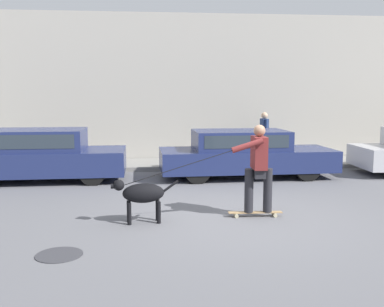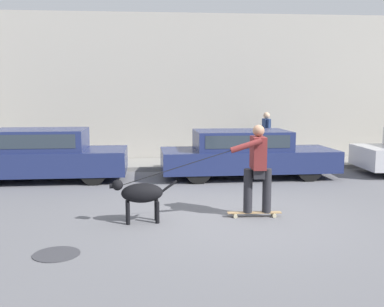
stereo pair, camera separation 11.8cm
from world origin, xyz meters
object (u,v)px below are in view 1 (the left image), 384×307
skateboarder (258,165)px  parked_car_0 (43,155)px  dog (142,194)px  pedestrian_with_bag (264,133)px  parked_car_1 (245,154)px

skateboarder → parked_car_0: bearing=-38.1°
dog → pedestrian_with_bag: bearing=-125.4°
parked_car_1 → dog: size_ratio=3.99×
parked_car_1 → skateboarder: skateboarder is taller
parked_car_0 → parked_car_1: size_ratio=0.88×
skateboarder → pedestrian_with_bag: (1.69, 6.15, 0.03)m
parked_car_1 → pedestrian_with_bag: pedestrian_with_bag is taller
parked_car_1 → skateboarder: 3.93m
parked_car_1 → dog: bearing=-124.5°
parked_car_0 → pedestrian_with_bag: bearing=18.8°
parked_car_0 → skateboarder: 6.00m
dog → skateboarder: skateboarder is taller
parked_car_0 → pedestrian_with_bag: pedestrian_with_bag is taller
parked_car_0 → dog: parked_car_0 is taller
dog → parked_car_0: bearing=-63.0°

